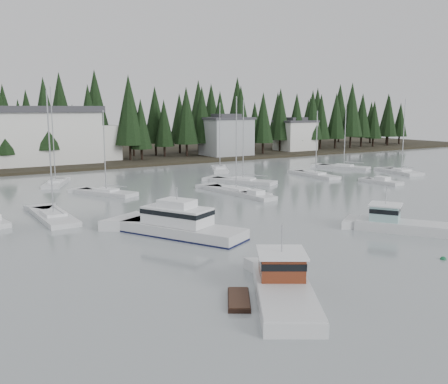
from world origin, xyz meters
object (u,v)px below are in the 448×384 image
at_px(lobster_boat_brown, 282,290).
at_px(sailboat_1, 106,194).
at_px(runabout_1, 256,197).
at_px(sailboat_8, 220,170).
at_px(cabin_cruiser_center, 181,227).
at_px(sailboat_5, 401,173).
at_px(sailboat_6, 236,193).
at_px(sailboat_9, 56,184).
at_px(harbor_inn, 43,136).
at_px(house_east_b, 295,135).
at_px(sailboat_7, 54,218).
at_px(sailboat_10, 243,182).
at_px(runabout_2, 382,183).
at_px(lobster_boat_teal, 399,225).
at_px(house_east_a, 226,136).
at_px(sailboat_11, 316,176).
at_px(sailboat_0, 344,168).

bearing_deg(lobster_boat_brown, sailboat_1, 27.65).
height_order(lobster_boat_brown, runabout_1, lobster_boat_brown).
relative_size(sailboat_1, sailboat_8, 0.90).
xyz_separation_m(cabin_cruiser_center, sailboat_5, (51.52, 17.39, -0.66)).
bearing_deg(sailboat_6, sailboat_9, 35.25).
bearing_deg(harbor_inn, house_east_b, -2.20).
xyz_separation_m(sailboat_1, sailboat_6, (14.73, -8.06, 0.00)).
bearing_deg(sailboat_5, sailboat_9, 85.68).
xyz_separation_m(sailboat_7, sailboat_10, (30.13, 10.20, -0.00)).
distance_m(harbor_inn, sailboat_10, 43.89).
bearing_deg(runabout_2, cabin_cruiser_center, 101.81).
bearing_deg(lobster_boat_teal, lobster_boat_brown, 77.22).
relative_size(sailboat_5, runabout_1, 2.29).
xyz_separation_m(cabin_cruiser_center, runabout_1, (16.39, 11.37, -0.60)).
relative_size(house_east_a, sailboat_1, 0.94).
distance_m(house_east_a, lobster_boat_brown, 85.58).
relative_size(house_east_b, sailboat_1, 0.84).
bearing_deg(lobster_boat_brown, house_east_b, -8.25).
distance_m(lobster_boat_teal, runabout_1, 20.46).
bearing_deg(sailboat_9, sailboat_7, -169.78).
xyz_separation_m(sailboat_7, sailboat_11, (44.00, 9.48, -0.01)).
distance_m(sailboat_5, sailboat_9, 56.31).
relative_size(harbor_inn, sailboat_8, 2.36).
bearing_deg(sailboat_6, sailboat_0, -76.92).
relative_size(harbor_inn, sailboat_5, 2.26).
bearing_deg(cabin_cruiser_center, sailboat_8, -63.04).
height_order(cabin_cruiser_center, sailboat_10, sailboat_10).
distance_m(sailboat_1, sailboat_11, 34.69).
bearing_deg(sailboat_1, sailboat_6, -147.35).
bearing_deg(sailboat_7, runabout_1, -92.95).
xyz_separation_m(sailboat_10, runabout_2, (16.89, -11.73, 0.07)).
bearing_deg(cabin_cruiser_center, lobster_boat_brown, 146.70).
distance_m(sailboat_11, runabout_2, 11.41).
xyz_separation_m(lobster_boat_brown, cabin_cruiser_center, (1.86, 16.17, 0.20)).
bearing_deg(harbor_inn, sailboat_5, -42.25).
relative_size(sailboat_0, sailboat_8, 1.11).
bearing_deg(house_east_b, sailboat_7, -146.83).
relative_size(sailboat_10, runabout_2, 2.11).
xyz_separation_m(sailboat_6, sailboat_10, (6.05, 7.16, 0.00)).
height_order(sailboat_11, runabout_1, sailboat_11).
distance_m(sailboat_6, sailboat_9, 26.86).
bearing_deg(runabout_1, sailboat_6, -3.52).
relative_size(lobster_boat_brown, sailboat_5, 0.74).
relative_size(harbor_inn, sailboat_6, 2.27).
relative_size(sailboat_0, sailboat_7, 1.05).
relative_size(sailboat_1, runabout_1, 1.98).
bearing_deg(sailboat_0, sailboat_8, 43.13).
bearing_deg(sailboat_10, sailboat_5, -128.31).
bearing_deg(runabout_1, cabin_cruiser_center, 121.30).
bearing_deg(house_east_b, runabout_2, -116.80).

